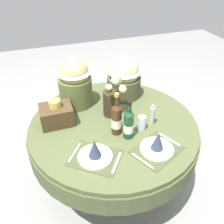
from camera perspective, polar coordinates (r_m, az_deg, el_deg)
name	(u,v)px	position (r m, az deg, el deg)	size (l,w,h in m)	color
ground	(113,178)	(2.45, 0.27, -15.92)	(8.00, 8.00, 0.00)	gray
dining_table	(113,134)	(2.01, 0.32, -5.43)	(1.41, 1.41, 0.72)	#4C5633
place_setting_left	(95,153)	(1.61, -4.20, -9.94)	(0.43, 0.41, 0.16)	#41492B
place_setting_right	(157,145)	(1.69, 11.00, -7.97)	(0.42, 0.38, 0.16)	#41492B
flower_vase	(113,99)	(1.93, 0.13, 3.20)	(0.18, 0.19, 0.40)	#332819
wine_bottle_left	(117,119)	(1.75, 1.12, -1.67)	(0.08, 0.08, 0.35)	#422814
wine_bottle_rear	(129,124)	(1.72, 4.08, -2.97)	(0.08, 0.08, 0.32)	#194223
tumbler_near_left	(142,123)	(1.84, 7.29, -2.64)	(0.06, 0.06, 0.12)	silver
pepper_mill	(152,115)	(1.89, 9.81, -0.76)	(0.04, 0.04, 0.19)	#B7B2AD
gift_tub_back_left	(75,79)	(2.06, -9.12, 7.92)	(0.29, 0.29, 0.47)	#566033
gift_tub_back_right	(124,75)	(2.18, 2.97, 9.13)	(0.32, 0.32, 0.42)	#474C2D
woven_basket_side_left	(57,114)	(1.93, -13.40, -0.53)	(0.25, 0.20, 0.22)	#47331E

